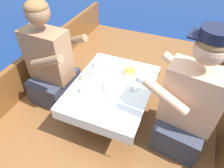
{
  "coord_description": "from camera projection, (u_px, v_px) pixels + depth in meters",
  "views": [
    {
      "loc": [
        0.49,
        -1.17,
        1.8
      ],
      "look_at": [
        0.0,
        0.03,
        0.65
      ],
      "focal_mm": 32.0,
      "sensor_mm": 36.0,
      "label": 1
    }
  ],
  "objects": [
    {
      "name": "bowl_port_near",
      "position": [
        111.0,
        85.0,
        1.72
      ],
      "size": [
        0.14,
        0.14,
        0.04
      ],
      "color": "silver",
      "rests_on": "cockpit_table"
    },
    {
      "name": "sandwich",
      "position": [
        130.0,
        71.0,
        1.84
      ],
      "size": [
        0.13,
        0.11,
        0.05
      ],
      "rotation": [
        0.0,
        0.0,
        0.36
      ],
      "color": "tan",
      "rests_on": "plate_sandwich"
    },
    {
      "name": "utensil_knife_starboard",
      "position": [
        97.0,
        95.0,
        1.65
      ],
      "size": [
        0.17,
        0.05,
        0.0
      ],
      "rotation": [
        0.0,
        0.0,
        2.93
      ],
      "color": "silver",
      "rests_on": "cockpit_table"
    },
    {
      "name": "coffee_cup_center",
      "position": [
        95.0,
        72.0,
        1.84
      ],
      "size": [
        0.1,
        0.07,
        0.05
      ],
      "color": "silver",
      "rests_on": "cockpit_table"
    },
    {
      "name": "coffee_cup_port",
      "position": [
        84.0,
        89.0,
        1.67
      ],
      "size": [
        0.1,
        0.07,
        0.06
      ],
      "color": "silver",
      "rests_on": "cockpit_table"
    },
    {
      "name": "plate_bread",
      "position": [
        94.0,
        108.0,
        1.55
      ],
      "size": [
        0.17,
        0.17,
        0.01
      ],
      "color": "silver",
      "rests_on": "cockpit_table"
    },
    {
      "name": "person_port",
      "position": [
        51.0,
        64.0,
        1.9
      ],
      "size": [
        0.54,
        0.46,
        1.0
      ],
      "rotation": [
        0.0,
        0.0,
        -0.06
      ],
      "color": "#333847",
      "rests_on": "boat_deck"
    },
    {
      "name": "utensil_fork_starboard",
      "position": [
        140.0,
        82.0,
        1.78
      ],
      "size": [
        0.17,
        0.06,
        0.0
      ],
      "rotation": [
        0.0,
        0.0,
        2.86
      ],
      "color": "silver",
      "rests_on": "cockpit_table"
    },
    {
      "name": "ground_plane",
      "position": [
        111.0,
        131.0,
        2.14
      ],
      "size": [
        60.0,
        60.0,
        0.0
      ],
      "primitive_type": "plane",
      "color": "navy"
    },
    {
      "name": "boat_deck",
      "position": [
        111.0,
        123.0,
        2.05
      ],
      "size": [
        2.04,
        3.55,
        0.28
      ],
      "primitive_type": "cube",
      "color": "brown",
      "rests_on": "ground_plane"
    },
    {
      "name": "plate_sandwich",
      "position": [
        130.0,
        74.0,
        1.86
      ],
      "size": [
        0.21,
        0.21,
        0.01
      ],
      "color": "silver",
      "rests_on": "cockpit_table"
    },
    {
      "name": "bowl_starboard_near",
      "position": [
        99.0,
        64.0,
        1.95
      ],
      "size": [
        0.12,
        0.12,
        0.04
      ],
      "color": "silver",
      "rests_on": "cockpit_table"
    },
    {
      "name": "utensil_knife_port",
      "position": [
        115.0,
        72.0,
        1.89
      ],
      "size": [
        0.12,
        0.14,
        0.0
      ],
      "rotation": [
        0.0,
        0.0,
        2.27
      ],
      "color": "silver",
      "rests_on": "cockpit_table"
    },
    {
      "name": "cockpit_table",
      "position": [
        112.0,
        88.0,
        1.77
      ],
      "size": [
        0.68,
        0.87,
        0.35
      ],
      "color": "#B2B2B7",
      "rests_on": "boat_deck"
    },
    {
      "name": "tin_can",
      "position": [
        84.0,
        77.0,
        1.8
      ],
      "size": [
        0.07,
        0.07,
        0.05
      ],
      "color": "silver",
      "rests_on": "cockpit_table"
    },
    {
      "name": "gunwale_port",
      "position": [
        25.0,
        75.0,
        2.11
      ],
      "size": [
        0.06,
        3.55,
        0.38
      ],
      "primitive_type": "cube",
      "color": "brown",
      "rests_on": "boat_deck"
    },
    {
      "name": "person_starboard",
      "position": [
        188.0,
        106.0,
        1.49
      ],
      "size": [
        0.56,
        0.51,
        1.03
      ],
      "rotation": [
        0.0,
        0.0,
        2.99
      ],
      "color": "#333847",
      "rests_on": "boat_deck"
    },
    {
      "name": "coffee_cup_starboard",
      "position": [
        133.0,
        86.0,
        1.7
      ],
      "size": [
        0.1,
        0.07,
        0.05
      ],
      "color": "silver",
      "rests_on": "cockpit_table"
    }
  ]
}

